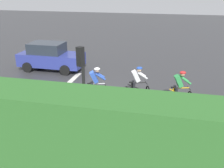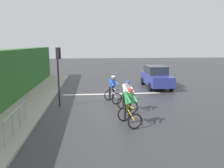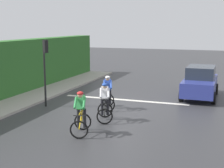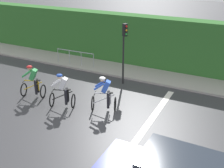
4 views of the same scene
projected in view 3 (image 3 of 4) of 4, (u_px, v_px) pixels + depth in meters
ground_plane at (116, 106)px, 16.51m from camera, size 80.00×80.00×0.00m
sidewalk_kerb at (3, 105)px, 16.41m from camera, size 2.80×25.13×0.12m
road_marking_stop_line at (125, 100)px, 17.89m from camera, size 7.00×0.30×0.01m
cyclist_lead at (81, 113)px, 12.17m from camera, size 0.97×1.23×1.66m
cyclist_second at (105, 103)px, 13.89m from camera, size 1.01×1.25×1.66m
cyclist_mid at (108, 93)px, 15.81m from camera, size 1.03×1.25×1.66m
car_navy at (200, 82)px, 18.37m from camera, size 1.92×4.12×1.76m
traffic_light_near_crossing at (45, 63)px, 16.13m from camera, size 0.27×0.29×3.34m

